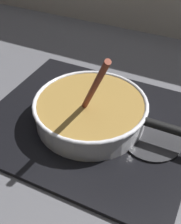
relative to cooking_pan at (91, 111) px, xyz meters
name	(u,v)px	position (x,y,z in m)	size (l,w,h in m)	color
ground	(45,163)	(-0.05, -0.16, -0.07)	(2.40, 1.60, 0.04)	#4C4C51
hob_plate	(91,122)	(0.00, 0.00, -0.04)	(0.56, 0.48, 0.01)	black
burner_ring	(91,120)	(0.00, 0.00, -0.03)	(0.17, 0.17, 0.01)	#592D0C
spare_burner	(152,140)	(0.17, 0.00, -0.03)	(0.15, 0.15, 0.01)	#262628
cooking_pan	(91,111)	(0.00, 0.00, 0.00)	(0.48, 0.30, 0.26)	silver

